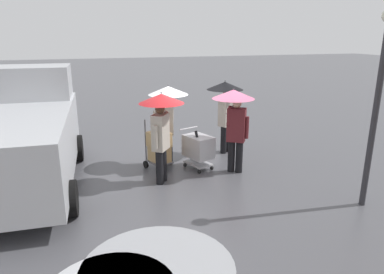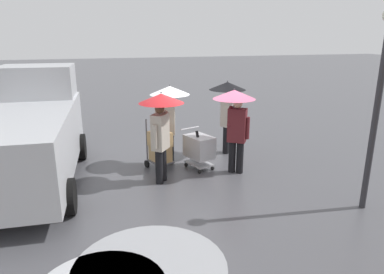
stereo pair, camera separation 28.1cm
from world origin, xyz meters
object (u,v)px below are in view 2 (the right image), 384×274
Objects in this scene: street_lamp at (379,92)px; pedestrian_far_side at (235,111)px; hand_dolly_boxes at (160,147)px; pedestrian_pink_side at (228,100)px; pedestrian_white_side at (168,106)px; cargo_van_parked_right at (30,134)px; shopping_cart_vendor at (199,148)px; pedestrian_black_side at (161,117)px.

pedestrian_far_side is at bearing -53.73° from street_lamp.
pedestrian_pink_side is at bearing -160.90° from hand_dolly_boxes.
pedestrian_pink_side is 1.00× the size of pedestrian_far_side.
pedestrian_pink_side is 1.85m from pedestrian_white_side.
cargo_van_parked_right is at bearing 7.75° from pedestrian_pink_side.
hand_dolly_boxes is (-3.04, 0.03, -0.58)m from cargo_van_parked_right.
shopping_cart_vendor is at bearing 138.06° from pedestrian_white_side.
shopping_cart_vendor is 1.01m from hand_dolly_boxes.
pedestrian_far_side is (0.37, 1.45, 0.00)m from pedestrian_pink_side.
street_lamp is (-3.68, 2.41, 0.79)m from pedestrian_black_side.
hand_dolly_boxes is 1.26m from pedestrian_black_side.
pedestrian_far_side reaches higher than hand_dolly_boxes.
shopping_cart_vendor is 1.81m from pedestrian_pink_side.
pedestrian_white_side is (1.81, 0.37, 0.00)m from pedestrian_pink_side.
cargo_van_parked_right is 2.52× the size of pedestrian_white_side.
pedestrian_black_side is at bearing 34.40° from pedestrian_pink_side.
cargo_van_parked_right is 7.47m from street_lamp.
hand_dolly_boxes is 0.61× the size of pedestrian_far_side.
pedestrian_white_side is (-3.36, -0.33, 0.41)m from cargo_van_parked_right.
hand_dolly_boxes is at bearing -13.64° from shopping_cart_vendor.
pedestrian_black_side is 4.47m from street_lamp.
shopping_cart_vendor is at bearing 176.15° from cargo_van_parked_right.
pedestrian_far_side is 0.56× the size of street_lamp.
pedestrian_black_side is (2.22, 1.52, 0.00)m from pedestrian_pink_side.
cargo_van_parked_right is 4.12× the size of hand_dolly_boxes.
pedestrian_white_side is at bearing -109.64° from pedestrian_black_side.
street_lamp reaches higher than hand_dolly_boxes.
pedestrian_white_side is 0.56× the size of street_lamp.
cargo_van_parked_right reaches higher than shopping_cart_vendor.
pedestrian_black_side is at bearing 26.78° from shopping_cart_vendor.
street_lamp reaches higher than shopping_cart_vendor.
shopping_cart_vendor is 0.49× the size of pedestrian_far_side.
pedestrian_black_side is at bearing 70.36° from pedestrian_white_side.
pedestrian_black_side is 0.56× the size of street_lamp.
pedestrian_white_side is at bearing -174.33° from cargo_van_parked_right.
shopping_cart_vendor is 0.27× the size of street_lamp.
cargo_van_parked_right is at bearing -25.98° from street_lamp.
pedestrian_white_side is 1.80m from pedestrian_far_side.
street_lamp reaches higher than pedestrian_white_side.
pedestrian_black_side is at bearing 2.24° from pedestrian_far_side.
pedestrian_pink_side reaches higher than shopping_cart_vendor.
pedestrian_white_side is (0.67, -0.60, 1.02)m from shopping_cart_vendor.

